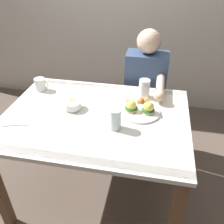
% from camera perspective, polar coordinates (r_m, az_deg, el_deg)
% --- Properties ---
extents(ground_plane, '(6.00, 6.00, 0.00)m').
position_cam_1_polar(ground_plane, '(2.09, -3.16, -17.72)').
color(ground_plane, brown).
extents(dining_table, '(1.20, 0.90, 0.74)m').
position_cam_1_polar(dining_table, '(1.64, -3.84, -3.82)').
color(dining_table, white).
rests_on(dining_table, ground_plane).
extents(eggs_benedict_plate, '(0.27, 0.27, 0.09)m').
position_cam_1_polar(eggs_benedict_plate, '(1.60, 6.59, 0.74)').
color(eggs_benedict_plate, white).
rests_on(eggs_benedict_plate, dining_table).
extents(fruit_bowl, '(0.12, 0.12, 0.06)m').
position_cam_1_polar(fruit_bowl, '(1.65, -9.23, 1.69)').
color(fruit_bowl, white).
rests_on(fruit_bowl, dining_table).
extents(coffee_mug, '(0.11, 0.08, 0.09)m').
position_cam_1_polar(coffee_mug, '(1.92, -16.45, 6.31)').
color(coffee_mug, white).
rests_on(coffee_mug, dining_table).
extents(fork, '(0.15, 0.07, 0.00)m').
position_cam_1_polar(fork, '(1.60, -21.26, -2.80)').
color(fork, silver).
rests_on(fork, dining_table).
extents(water_glass_near, '(0.08, 0.08, 0.13)m').
position_cam_1_polar(water_glass_near, '(1.77, 7.55, 5.27)').
color(water_glass_near, silver).
rests_on(water_glass_near, dining_table).
extents(water_glass_far, '(0.07, 0.07, 0.13)m').
position_cam_1_polar(water_glass_far, '(1.43, 0.72, -1.86)').
color(water_glass_far, silver).
rests_on(water_glass_far, dining_table).
extents(diner_person, '(0.34, 0.54, 1.14)m').
position_cam_1_polar(diner_person, '(2.10, 7.81, 5.51)').
color(diner_person, '#33333D').
rests_on(diner_person, ground_plane).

